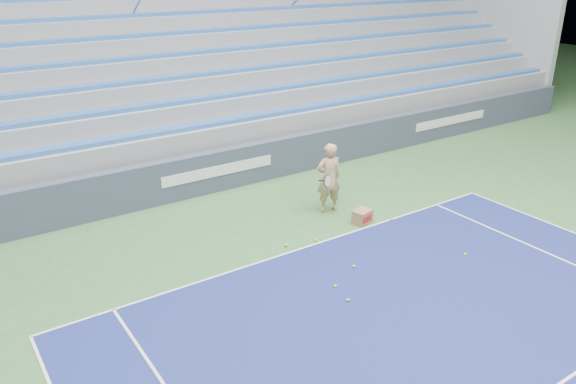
% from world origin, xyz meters
% --- Properties ---
extents(sponsor_barrier, '(30.00, 0.32, 1.10)m').
position_xyz_m(sponsor_barrier, '(0.00, 15.88, 0.55)').
color(sponsor_barrier, '#383F55').
rests_on(sponsor_barrier, ground).
extents(bleachers, '(31.00, 9.15, 7.30)m').
position_xyz_m(bleachers, '(0.00, 21.60, 2.36)').
color(bleachers, gray).
rests_on(bleachers, ground).
extents(tennis_player, '(0.96, 0.89, 1.73)m').
position_xyz_m(tennis_player, '(1.63, 13.14, 0.87)').
color(tennis_player, tan).
rests_on(tennis_player, ground).
extents(ball_box, '(0.51, 0.44, 0.33)m').
position_xyz_m(ball_box, '(1.87, 12.14, 0.16)').
color(ball_box, '#986A49').
rests_on(ball_box, ground).
extents(tennis_ball_0, '(0.07, 0.07, 0.07)m').
position_xyz_m(tennis_ball_0, '(2.60, 9.73, 0.03)').
color(tennis_ball_0, '#B9D52B').
rests_on(tennis_ball_0, ground).
extents(tennis_ball_1, '(0.07, 0.07, 0.07)m').
position_xyz_m(tennis_ball_1, '(0.40, 11.98, 0.03)').
color(tennis_ball_1, '#B9D52B').
rests_on(tennis_ball_1, ground).
extents(tennis_ball_2, '(0.07, 0.07, 0.07)m').
position_xyz_m(tennis_ball_2, '(0.35, 10.65, 0.03)').
color(tennis_ball_2, '#B9D52B').
rests_on(tennis_ball_2, ground).
extents(tennis_ball_3, '(0.07, 0.07, 0.07)m').
position_xyz_m(tennis_ball_3, '(-0.27, 12.16, 0.03)').
color(tennis_ball_3, '#B9D52B').
rests_on(tennis_ball_3, ground).
extents(tennis_ball_4, '(0.07, 0.07, 0.07)m').
position_xyz_m(tennis_ball_4, '(2.52, 11.84, 0.03)').
color(tennis_ball_4, '#B9D52B').
rests_on(tennis_ball_4, ground).
extents(tennis_ball_5, '(0.07, 0.07, 0.07)m').
position_xyz_m(tennis_ball_5, '(-0.52, 9.78, 0.03)').
color(tennis_ball_5, '#B9D52B').
rests_on(tennis_ball_5, ground).
extents(tennis_ball_6, '(0.07, 0.07, 0.07)m').
position_xyz_m(tennis_ball_6, '(-0.42, 10.28, 0.03)').
color(tennis_ball_6, '#B9D52B').
rests_on(tennis_ball_6, ground).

